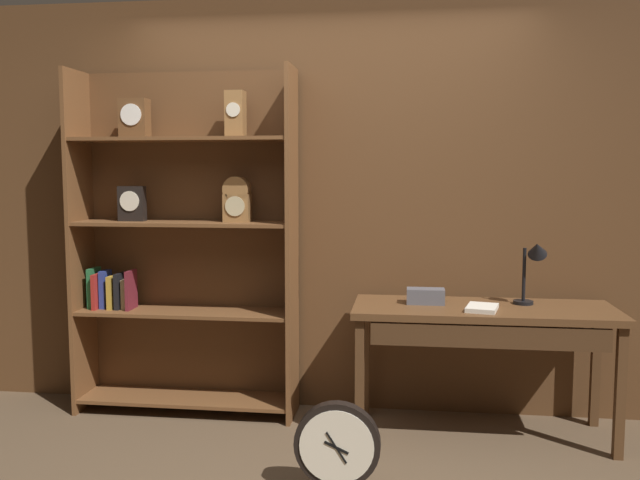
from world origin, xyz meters
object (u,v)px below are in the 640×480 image
(workbench, at_px, (484,323))
(round_clock_large, at_px, (337,448))
(open_repair_manual, at_px, (482,308))
(bookshelf, at_px, (184,243))
(toolbox_small, at_px, (426,296))
(desk_lamp, at_px, (533,262))

(workbench, relative_size, round_clock_large, 3.29)
(workbench, relative_size, open_repair_manual, 6.71)
(bookshelf, relative_size, round_clock_large, 4.78)
(toolbox_small, distance_m, open_repair_manual, 0.34)
(round_clock_large, bearing_deg, open_repair_manual, 44.83)
(workbench, distance_m, desk_lamp, 0.45)
(desk_lamp, xyz_separation_m, round_clock_large, (-1.03, -0.90, -0.78))
(workbench, bearing_deg, round_clock_large, -133.06)
(open_repair_manual, bearing_deg, toolbox_small, 167.84)
(workbench, distance_m, open_repair_manual, 0.13)
(round_clock_large, bearing_deg, workbench, 46.94)
(round_clock_large, bearing_deg, desk_lamp, 41.09)
(open_repair_manual, bearing_deg, round_clock_large, -122.26)
(bookshelf, height_order, round_clock_large, bookshelf)
(desk_lamp, height_order, open_repair_manual, desk_lamp)
(desk_lamp, bearing_deg, round_clock_large, -138.91)
(toolbox_small, relative_size, open_repair_manual, 0.99)
(toolbox_small, bearing_deg, workbench, -11.40)
(desk_lamp, bearing_deg, bookshelf, 176.40)
(round_clock_large, bearing_deg, bookshelf, 136.40)
(workbench, bearing_deg, desk_lamp, 18.51)
(open_repair_manual, xyz_separation_m, round_clock_large, (-0.73, -0.73, -0.54))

